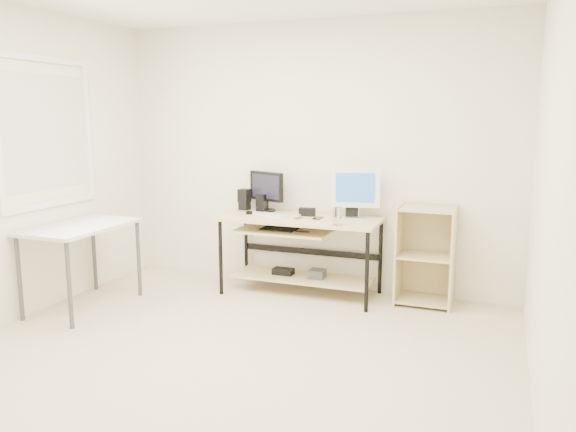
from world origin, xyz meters
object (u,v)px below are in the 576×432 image
Objects in this scene: desk at (298,239)px; white_imac at (356,189)px; side_table at (81,234)px; audio_controller at (261,204)px; shelf_unit at (426,255)px; black_monitor at (266,189)px.

white_imac reaches higher than desk.
white_imac is at bearing 29.04° from side_table.
audio_controller reaches higher than desk.
shelf_unit is (1.18, 0.16, -0.09)m from desk.
black_monitor is 0.17m from audio_controller.
shelf_unit is 4.89× the size of audio_controller.
shelf_unit is 2.17× the size of black_monitor.
side_table is 1.11× the size of shelf_unit.
shelf_unit is 1.68m from black_monitor.
shelf_unit is 0.88m from white_imac.
desk is 1.50× the size of side_table.
white_imac is (2.17, 1.20, 0.36)m from side_table.
side_table is at bearing -162.17° from white_imac.
audio_controller is at bearing -73.77° from black_monitor.
side_table is 2.50m from white_imac.
black_monitor is at bearing 90.62° from audio_controller.
shelf_unit is at bearing 23.33° from side_table.
desk is at bearing -2.31° from black_monitor.
white_imac is (0.51, 0.14, 0.49)m from desk.
white_imac is at bearing 15.62° from desk.
audio_controller is at bearing -177.72° from shelf_unit.
shelf_unit is 1.65m from audio_controller.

